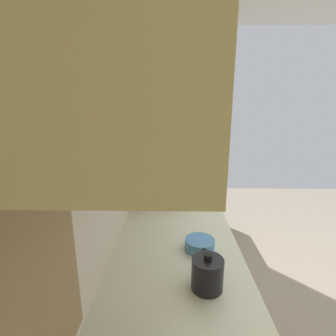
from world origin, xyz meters
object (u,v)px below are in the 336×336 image
Objects in this scene: oven_range at (175,192)px; kettle at (207,273)px; bowl at (200,244)px; microwave at (172,177)px.

kettle is (-2.27, -0.10, 0.49)m from oven_range.
bowl is 0.86× the size of kettle.
microwave is 0.82m from bowl.
kettle is (-1.07, -0.14, -0.08)m from microwave.
oven_range is 1.33m from microwave.
oven_range is 7.02× the size of bowl.
microwave is 3.47× the size of bowl.
microwave reaches higher than bowl.
oven_range is at bearing 2.98° from bowl.
microwave reaches higher than kettle.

